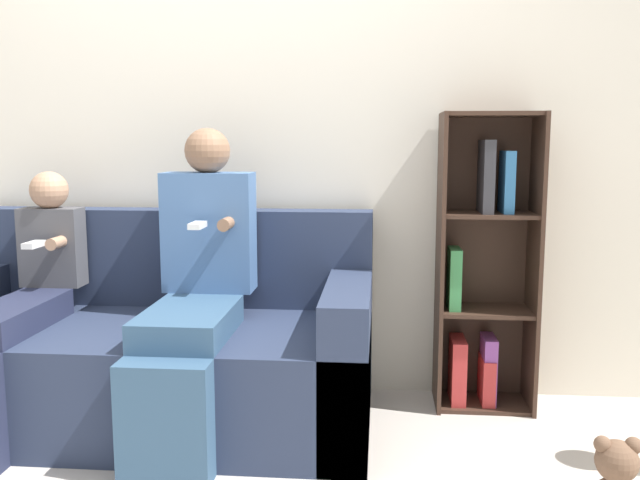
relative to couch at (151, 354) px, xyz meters
The scene contains 5 objects.
back_wall 1.13m from the couch, 58.51° to the left, with size 10.00×0.06×2.55m.
couch is the anchor object (origin of this frame).
adult_seated 0.42m from the couch, 21.49° to the right, with size 0.39×0.83×1.25m.
child_seated 0.57m from the couch, 163.78° to the right, with size 0.27×0.84×1.06m.
bookshelf 1.50m from the couch, 12.56° to the left, with size 0.43×0.29×1.31m.
Camera 1 is at (0.68, -2.18, 1.19)m, focal length 38.00 mm.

